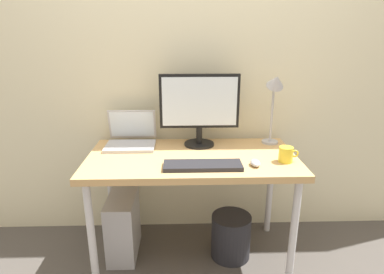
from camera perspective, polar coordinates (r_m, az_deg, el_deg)
name	(u,v)px	position (r m, az deg, el deg)	size (l,w,h in m)	color
ground_plane	(192,254)	(2.37, 0.00, -19.77)	(6.00, 6.00, 0.00)	#4C4742
back_wall	(190,55)	(2.26, -0.31, 14.22)	(4.40, 0.04, 2.60)	beige
desk	(192,166)	(2.03, 0.00, -5.07)	(1.28, 0.65, 0.72)	tan
monitor	(199,106)	(2.12, 1.31, 5.46)	(0.52, 0.20, 0.47)	black
laptop	(131,137)	(2.21, -10.60, 0.05)	(0.32, 0.28, 0.23)	#B2B2B7
desk_lamp	(275,93)	(2.18, 14.31, 7.52)	(0.11, 0.16, 0.49)	#B2B2B7
keyboard	(203,165)	(1.83, 1.89, -5.00)	(0.44, 0.14, 0.02)	#232328
mouse	(255,163)	(1.89, 11.02, -4.47)	(0.06, 0.09, 0.03)	#B2B2B7
coffee_mug	(286,154)	(1.97, 16.14, -2.95)	(0.12, 0.08, 0.09)	yellow
computer_tower	(123,226)	(2.31, -11.96, -14.92)	(0.18, 0.36, 0.42)	#B2B2B7
wastebasket	(231,236)	(2.28, 6.81, -16.84)	(0.26, 0.26, 0.30)	#232328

